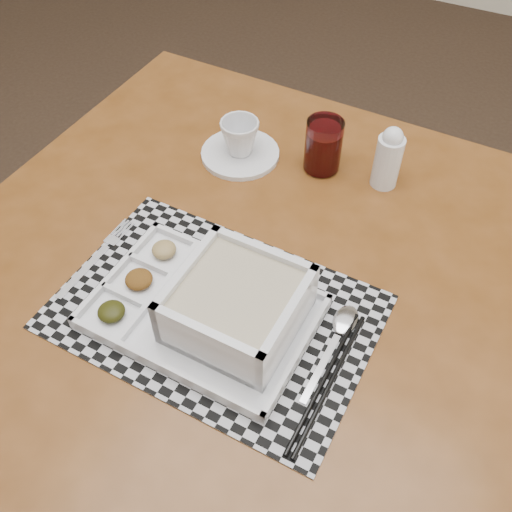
{
  "coord_description": "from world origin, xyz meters",
  "views": [
    {
      "loc": [
        0.6,
        -0.67,
        1.42
      ],
      "look_at": [
        0.36,
        -0.18,
        0.79
      ],
      "focal_mm": 40.0,
      "sensor_mm": 36.0,
      "label": 1
    }
  ],
  "objects_px": {
    "serving_tray": "(225,308)",
    "dining_table": "(243,287)",
    "cup": "(240,137)",
    "creamer_bottle": "(388,158)",
    "juice_glass": "(323,147)"
  },
  "relations": [
    {
      "from": "serving_tray",
      "to": "dining_table",
      "type": "bearing_deg",
      "value": 105.95
    },
    {
      "from": "dining_table",
      "to": "cup",
      "type": "xyz_separation_m",
      "value": [
        -0.12,
        0.23,
        0.12
      ]
    },
    {
      "from": "serving_tray",
      "to": "creamer_bottle",
      "type": "height_order",
      "value": "creamer_bottle"
    },
    {
      "from": "serving_tray",
      "to": "cup",
      "type": "xyz_separation_m",
      "value": [
        -0.16,
        0.35,
        0.01
      ]
    },
    {
      "from": "cup",
      "to": "juice_glass",
      "type": "relative_size",
      "value": 0.72
    },
    {
      "from": "cup",
      "to": "creamer_bottle",
      "type": "relative_size",
      "value": 0.6
    },
    {
      "from": "dining_table",
      "to": "juice_glass",
      "type": "xyz_separation_m",
      "value": [
        0.03,
        0.27,
        0.12
      ]
    },
    {
      "from": "creamer_bottle",
      "to": "juice_glass",
      "type": "bearing_deg",
      "value": -175.47
    },
    {
      "from": "serving_tray",
      "to": "creamer_bottle",
      "type": "distance_m",
      "value": 0.41
    },
    {
      "from": "cup",
      "to": "creamer_bottle",
      "type": "height_order",
      "value": "creamer_bottle"
    },
    {
      "from": "dining_table",
      "to": "creamer_bottle",
      "type": "relative_size",
      "value": 8.13
    },
    {
      "from": "serving_tray",
      "to": "creamer_bottle",
      "type": "xyz_separation_m",
      "value": [
        0.11,
        0.4,
        0.02
      ]
    },
    {
      "from": "serving_tray",
      "to": "cup",
      "type": "relative_size",
      "value": 4.46
    },
    {
      "from": "dining_table",
      "to": "creamer_bottle",
      "type": "height_order",
      "value": "creamer_bottle"
    },
    {
      "from": "creamer_bottle",
      "to": "serving_tray",
      "type": "bearing_deg",
      "value": -105.78
    }
  ]
}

